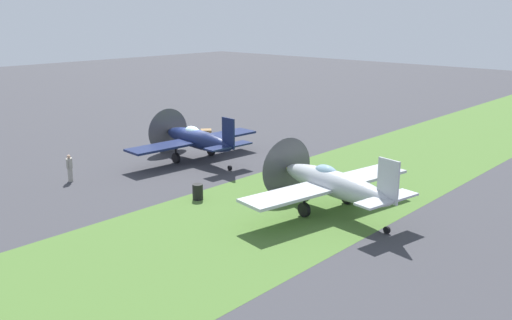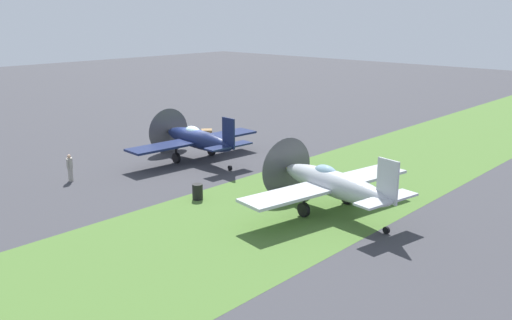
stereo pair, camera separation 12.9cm
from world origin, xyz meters
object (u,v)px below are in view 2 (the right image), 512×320
airplane_wingman (332,183)px  fuel_drum (198,192)px  supply_crate (207,133)px  airplane_lead (197,139)px  ground_crew_chief (70,167)px

airplane_wingman → fuel_drum: size_ratio=12.06×
fuel_drum → supply_crate: bearing=45.8°
airplane_lead → ground_crew_chief: (-8.80, 2.02, -0.65)m
fuel_drum → supply_crate: fuel_drum is taller
airplane_lead → supply_crate: 7.75m
airplane_wingman → supply_crate: bearing=76.8°
ground_crew_chief → fuel_drum: (3.09, -8.50, -0.46)m
airplane_lead → airplane_wingman: airplane_wingman is taller
airplane_wingman → ground_crew_chief: 16.63m
ground_crew_chief → fuel_drum: ground_crew_chief is taller
airplane_lead → fuel_drum: bearing=-126.7°
fuel_drum → ground_crew_chief: bearing=110.0°
ground_crew_chief → supply_crate: (14.43, 3.16, -0.59)m
ground_crew_chief → supply_crate: bearing=-21.8°
ground_crew_chief → supply_crate: 14.78m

